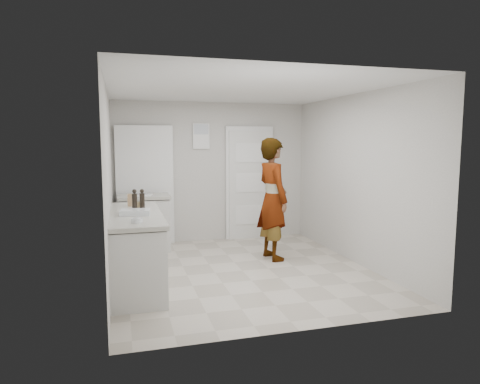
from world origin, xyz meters
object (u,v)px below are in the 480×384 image
object	(u,v)px
person	(273,199)
oil_cruet_a	(142,199)
cake_mix_box	(131,200)
oil_cruet_b	(135,201)
baking_dish	(135,212)
egg_bowl	(137,220)
spice_jar	(139,205)

from	to	relation	value
person	oil_cruet_a	distance (m)	2.00
cake_mix_box	oil_cruet_a	world-z (taller)	oil_cruet_a
oil_cruet_b	cake_mix_box	bearing A→B (deg)	92.66
baking_dish	egg_bowl	bearing A→B (deg)	-90.11
cake_mix_box	oil_cruet_b	size ratio (longest dim) A/B	0.58
person	egg_bowl	size ratio (longest dim) A/B	15.01
spice_jar	egg_bowl	world-z (taller)	spice_jar
cake_mix_box	baking_dish	bearing A→B (deg)	-90.89
spice_jar	person	bearing A→B (deg)	8.29
baking_dish	oil_cruet_b	bearing A→B (deg)	89.69
spice_jar	egg_bowl	distance (m)	1.08
oil_cruet_a	oil_cruet_b	bearing A→B (deg)	-108.49
cake_mix_box	oil_cruet_a	size ratio (longest dim) A/B	0.66
spice_jar	oil_cruet_b	world-z (taller)	oil_cruet_b
oil_cruet_a	baking_dish	distance (m)	0.51
spice_jar	oil_cruet_b	xyz separation A→B (m)	(-0.07, -0.38, 0.10)
person	oil_cruet_a	size ratio (longest dim) A/B	7.23
spice_jar	baking_dish	xyz separation A→B (m)	(-0.07, -0.55, -0.01)
oil_cruet_a	cake_mix_box	bearing A→B (deg)	120.09
oil_cruet_b	baking_dish	size ratio (longest dim) A/B	0.78
baking_dish	egg_bowl	distance (m)	0.53
spice_jar	oil_cruet_a	world-z (taller)	oil_cruet_a
oil_cruet_b	egg_bowl	xyz separation A→B (m)	(-0.00, -0.70, -0.12)
cake_mix_box	oil_cruet_a	distance (m)	0.27
cake_mix_box	egg_bowl	world-z (taller)	cake_mix_box
spice_jar	egg_bowl	size ratio (longest dim) A/B	0.62
baking_dish	egg_bowl	xyz separation A→B (m)	(-0.00, -0.53, -0.00)
spice_jar	oil_cruet_b	size ratio (longest dim) A/B	0.26
person	baking_dish	xyz separation A→B (m)	(-2.07, -0.84, 0.02)
oil_cruet_b	oil_cruet_a	bearing A→B (deg)	71.51
cake_mix_box	spice_jar	distance (m)	0.20
person	oil_cruet_b	bearing A→B (deg)	99.94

